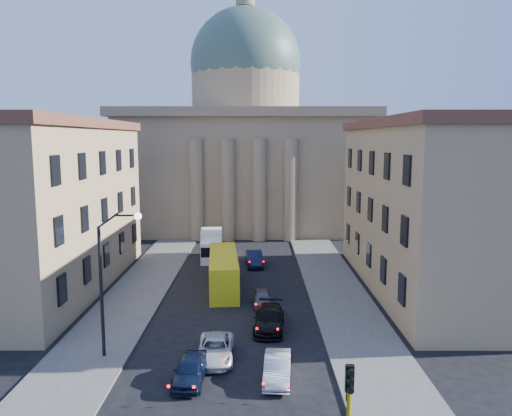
{
  "coord_description": "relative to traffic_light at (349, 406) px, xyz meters",
  "views": [
    {
      "loc": [
        1.66,
        -20.38,
        13.06
      ],
      "look_at": [
        1.61,
        15.73,
        8.0
      ],
      "focal_mm": 35.0,
      "sensor_mm": 36.0,
      "label": 1
    }
  ],
  "objects": [
    {
      "name": "sidewalk_left",
      "position": [
        -13.8,
        20.0,
        -2.51
      ],
      "size": [
        5.0,
        60.0,
        0.15
      ],
      "primitive_type": "cube",
      "color": "#504D49",
      "rests_on": "ground"
    },
    {
      "name": "sidewalk_right",
      "position": [
        3.2,
        20.0,
        -2.51
      ],
      "size": [
        5.0,
        60.0,
        0.15
      ],
      "primitive_type": "cube",
      "color": "#504D49",
      "rests_on": "ground"
    },
    {
      "name": "church",
      "position": [
        -5.3,
        57.47,
        9.29
      ],
      "size": [
        68.02,
        28.76,
        36.6
      ],
      "color": "#837051",
      "rests_on": "ground"
    },
    {
      "name": "building_left",
      "position": [
        -22.3,
        24.0,
        4.84
      ],
      "size": [
        11.6,
        26.6,
        14.7
      ],
      "color": "tan",
      "rests_on": "ground"
    },
    {
      "name": "building_right",
      "position": [
        11.7,
        24.0,
        4.84
      ],
      "size": [
        11.6,
        26.6,
        14.7
      ],
      "color": "tan",
      "rests_on": "ground"
    },
    {
      "name": "traffic_light",
      "position": [
        0.0,
        0.0,
        0.0
      ],
      "size": [
        0.34,
        0.29,
        4.3
      ],
      "color": "gold",
      "rests_on": "ground"
    },
    {
      "name": "street_lamp",
      "position": [
        -12.27,
        10.0,
        2.7
      ],
      "size": [
        2.62,
        0.44,
        8.83
      ],
      "color": "black",
      "rests_on": "ground"
    },
    {
      "name": "car_left_near",
      "position": [
        -7.22,
        7.01,
        -1.9
      ],
      "size": [
        1.85,
        4.11,
        1.37
      ],
      "primitive_type": "imported",
      "rotation": [
        0.0,
        0.0,
        -0.06
      ],
      "color": "black",
      "rests_on": "ground"
    },
    {
      "name": "car_right_near",
      "position": [
        -2.52,
        7.26,
        -1.92
      ],
      "size": [
        1.71,
        4.15,
        1.33
      ],
      "primitive_type": "imported",
      "rotation": [
        0.0,
        0.0,
        -0.08
      ],
      "color": "#B1B4B9",
      "rests_on": "ground"
    },
    {
      "name": "car_left_mid",
      "position": [
        -6.1,
        9.81,
        -1.95
      ],
      "size": [
        2.17,
        4.58,
        1.26
      ],
      "primitive_type": "imported",
      "rotation": [
        0.0,
        0.0,
        0.01
      ],
      "color": "silver",
      "rests_on": "ground"
    },
    {
      "name": "car_right_mid",
      "position": [
        -2.77,
        14.52,
        -1.86
      ],
      "size": [
        2.38,
        5.12,
        1.45
      ],
      "primitive_type": "imported",
      "rotation": [
        0.0,
        0.0,
        -0.07
      ],
      "color": "black",
      "rests_on": "ground"
    },
    {
      "name": "car_right_far",
      "position": [
        -3.19,
        19.37,
        -1.97
      ],
      "size": [
        1.56,
        3.67,
        1.24
      ],
      "primitive_type": "imported",
      "rotation": [
        0.0,
        0.0,
        0.03
      ],
      "color": "#555459",
      "rests_on": "ground"
    },
    {
      "name": "car_right_distant",
      "position": [
        -3.9,
        31.88,
        -1.83
      ],
      "size": [
        2.03,
        4.72,
        1.51
      ],
      "primitive_type": "imported",
      "rotation": [
        0.0,
        0.0,
        0.1
      ],
      "color": "#0E1433",
      "rests_on": "ground"
    },
    {
      "name": "city_bus",
      "position": [
        -6.57,
        24.26,
        -0.99
      ],
      "size": [
        3.25,
        10.67,
        2.96
      ],
      "rotation": [
        0.0,
        0.0,
        0.08
      ],
      "color": "yellow",
      "rests_on": "ground"
    },
    {
      "name": "box_truck",
      "position": [
        -8.57,
        34.63,
        -1.12
      ],
      "size": [
        2.58,
        5.75,
        3.08
      ],
      "rotation": [
        0.0,
        0.0,
        0.07
      ],
      "color": "white",
      "rests_on": "ground"
    }
  ]
}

